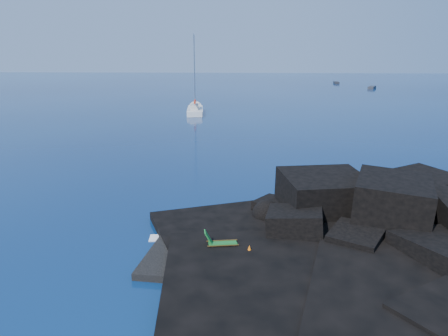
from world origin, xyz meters
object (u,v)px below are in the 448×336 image
(marker_cone, at_px, (249,250))
(distant_boat_b, at_px, (372,89))
(distant_boat_a, at_px, (336,84))
(deck_chair, at_px, (223,239))
(sunbather, at_px, (267,239))
(sailboat, at_px, (195,113))

(marker_cone, xyz_separation_m, distant_boat_b, (35.07, 108.03, -0.62))
(distant_boat_b, bearing_deg, distant_boat_a, 131.13)
(deck_chair, relative_size, sunbather, 0.88)
(sailboat, distance_m, marker_cone, 54.88)
(marker_cone, xyz_separation_m, distant_boat_a, (28.86, 128.05, -0.62))
(sunbather, relative_size, marker_cone, 3.47)
(marker_cone, bearing_deg, sunbather, 59.84)
(sailboat, distance_m, sunbather, 53.46)
(deck_chair, distance_m, sunbather, 2.57)
(sailboat, relative_size, marker_cone, 23.94)
(sunbather, bearing_deg, distant_boat_a, 74.03)
(sailboat, xyz_separation_m, sunbather, (10.15, -52.48, 0.53))
(distant_boat_a, bearing_deg, sunbather, -99.35)
(deck_chair, xyz_separation_m, distant_boat_a, (30.25, 127.47, -0.92))
(marker_cone, bearing_deg, distant_boat_b, 72.02)
(deck_chair, height_order, marker_cone, deck_chair)
(marker_cone, bearing_deg, deck_chair, 157.22)
(distant_boat_a, bearing_deg, distant_boat_b, -69.66)
(distant_boat_a, bearing_deg, deck_chair, -100.24)
(distant_boat_b, bearing_deg, marker_cone, -84.08)
(deck_chair, height_order, distant_boat_a, deck_chair)
(sunbather, height_order, marker_cone, marker_cone)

